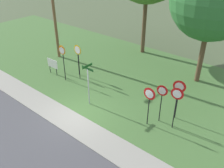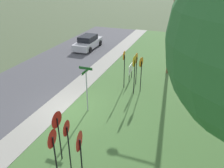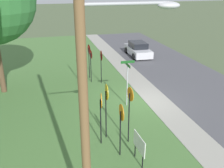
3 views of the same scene
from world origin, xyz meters
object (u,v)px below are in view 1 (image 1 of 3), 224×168
Objects in this scene: street_name_post at (88,81)px; stop_sign_near_left at (63,56)px; yield_sign_near_left at (162,95)px; yield_sign_far_left at (179,91)px; stop_sign_near_right at (78,55)px; stop_sign_far_center at (78,54)px; stop_sign_far_left at (62,54)px; yield_sign_far_right at (149,98)px; yield_sign_near_right at (176,99)px; utility_pole at (51,2)px; notice_board at (53,64)px.

stop_sign_near_left is at bearing 163.85° from street_name_post.
yield_sign_far_left is (0.58, 0.86, 0.12)m from yield_sign_near_left.
street_name_post is at bearing -30.81° from stop_sign_near_right.
stop_sign_far_center is at bearing 144.31° from stop_sign_near_right.
stop_sign_far_left is at bearing 159.28° from street_name_post.
yield_sign_far_right is at bearing -6.07° from stop_sign_far_left.
stop_sign_near_left is at bearing 176.80° from yield_sign_far_right.
street_name_post reaches higher than yield_sign_far_left.
stop_sign_far_left is 0.98× the size of yield_sign_far_right.
street_name_post is at bearing -21.37° from stop_sign_near_left.
utility_pole is at bearing 162.41° from yield_sign_near_right.
yield_sign_near_right is at bearing 14.21° from street_name_post.
stop_sign_near_left is 1.09× the size of stop_sign_far_center.
stop_sign_near_left reaches higher than stop_sign_near_right.
stop_sign_far_left is at bearing 39.15° from notice_board.
yield_sign_far_left reaches higher than stop_sign_far_center.
utility_pole is at bearing 143.16° from stop_sign_near_left.
stop_sign_near_right is 0.59m from stop_sign_far_center.
yield_sign_near_right is 2.09× the size of notice_board.
yield_sign_near_left reaches higher than notice_board.
yield_sign_near_left is at bearing -1.36° from stop_sign_far_left.
notice_board is at bearing -156.00° from stop_sign_near_right.
yield_sign_far_right is at bearing -14.00° from utility_pole.
yield_sign_near_right is at bearing -9.60° from yield_sign_near_left.
stop_sign_far_center is at bearing 146.23° from street_name_post.
stop_sign_near_left is 1.04× the size of yield_sign_near_right.
yield_sign_near_right is 1.02× the size of yield_sign_far_left.
stop_sign_far_left is 4.65m from utility_pole.
stop_sign_near_left reaches higher than notice_board.
yield_sign_far_right is (-0.38, -0.68, 0.03)m from yield_sign_near_left.
yield_sign_near_left is (8.83, -0.42, 0.06)m from stop_sign_far_left.
stop_sign_far_center is 0.28× the size of utility_pole.
stop_sign_near_left is 5.36m from utility_pole.
yield_sign_far_left is 1.05× the size of yield_sign_far_right.
yield_sign_near_right is (9.71, -0.45, 0.22)m from stop_sign_far_left.
stop_sign_far_center is at bearing 167.31° from yield_sign_far_right.
utility_pole reaches higher than stop_sign_far_center.
yield_sign_far_left is at bearing 4.05° from stop_sign_far_left.
stop_sign_near_right is 7.10m from yield_sign_far_right.
street_name_post is at bearing -15.32° from notice_board.
stop_sign_far_left is at bearing -167.67° from stop_sign_near_right.
stop_sign_near_right is (0.64, 0.90, 0.03)m from stop_sign_near_left.
yield_sign_far_right is (7.41, -1.70, 0.02)m from stop_sign_far_center.
yield_sign_far_left is (-0.30, 0.89, -0.04)m from yield_sign_near_right.
utility_pole reaches higher than yield_sign_near_right.
notice_board is (-2.12, -0.82, -1.14)m from stop_sign_near_right.
notice_board is (-10.06, -1.02, -1.08)m from yield_sign_far_left.
yield_sign_far_right is (-1.26, -0.65, -0.13)m from yield_sign_near_right.
yield_sign_near_left is 0.87× the size of street_name_post.
stop_sign_near_left is 2.18× the size of notice_board.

